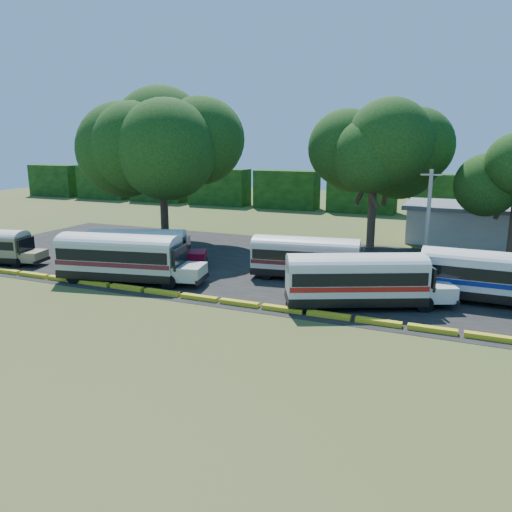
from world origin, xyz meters
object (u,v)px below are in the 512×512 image
at_px(bus_cream_west, 122,255).
at_px(tree_west, 161,135).
at_px(bus_red, 140,246).
at_px(bus_white_red, 359,277).

xyz_separation_m(bus_cream_west, tree_west, (-4.74, 13.09, 9.00)).
distance_m(bus_red, bus_white_red, 19.56).
height_order(bus_cream_west, bus_white_red, bus_cream_west).
bearing_deg(bus_red, bus_cream_west, -92.91).
bearing_deg(bus_white_red, bus_red, 145.42).
relative_size(bus_cream_west, tree_west, 0.73).
xyz_separation_m(bus_cream_west, bus_white_red, (17.73, 1.08, -0.09)).
bearing_deg(bus_white_red, bus_cream_west, 158.68).
height_order(bus_cream_west, tree_west, tree_west).
xyz_separation_m(bus_white_red, tree_west, (-22.47, 12.01, 9.09)).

